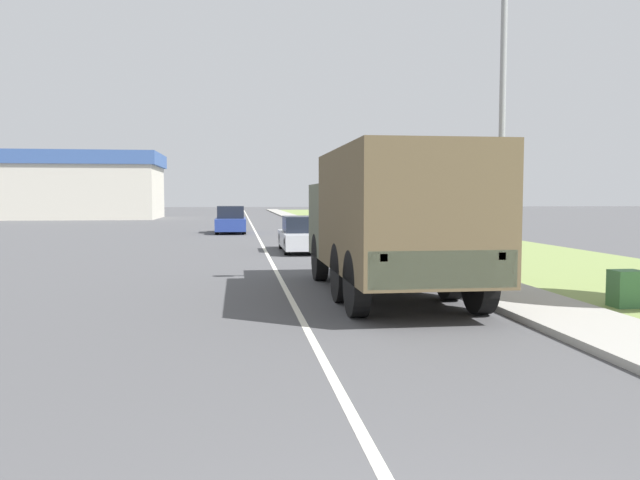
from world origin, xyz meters
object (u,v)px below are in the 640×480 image
military_truck (390,217)px  car_nearest_ahead (305,235)px  car_second_ahead (231,221)px  lamp_post (493,104)px

military_truck → car_nearest_ahead: bearing=93.1°
car_second_ahead → lamp_post: lamp_post is taller
car_nearest_ahead → car_second_ahead: bearing=103.0°
car_nearest_ahead → lamp_post: 11.56m
lamp_post → car_second_ahead: bearing=104.4°
military_truck → car_second_ahead: (-3.56, 23.89, -0.98)m
car_second_ahead → car_nearest_ahead: bearing=-77.0°
car_second_ahead → lamp_post: size_ratio=0.63×
car_nearest_ahead → lamp_post: (3.02, -10.59, 3.53)m
car_second_ahead → lamp_post: bearing=-75.6°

